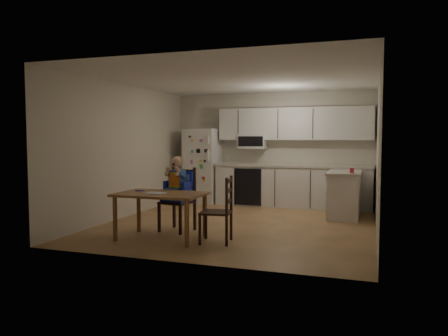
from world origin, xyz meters
TOP-DOWN VIEW (x-y plane):
  - room at (0.00, 0.48)m, footprint 4.52×5.01m
  - refrigerator at (-1.55, 2.15)m, footprint 0.72×0.70m
  - kitchen_run at (0.50, 2.24)m, footprint 3.37×0.62m
  - kitchen_island at (1.68, 1.28)m, footprint 0.61×1.17m
  - red_cup at (1.82, 0.92)m, footprint 0.08×0.08m
  - dining_table at (-0.79, -1.46)m, footprint 1.28×0.82m
  - napkin at (-0.83, -1.55)m, footprint 0.28×0.25m
  - toddler_spoon at (-1.20, -1.37)m, footprint 0.12×0.06m
  - chair_booster at (-0.78, -0.84)m, footprint 0.52×0.52m
  - chair_side at (0.16, -1.39)m, footprint 0.48×0.48m

SIDE VIEW (x-z plane):
  - kitchen_island at x=1.68m, z-range 0.00..0.87m
  - chair_side at x=0.16m, z-range 0.06..1.01m
  - dining_table at x=-0.79m, z-range 0.25..0.94m
  - napkin at x=-0.83m, z-range 0.69..0.70m
  - toddler_spoon at x=-1.20m, z-range 0.69..0.70m
  - chair_booster at x=-0.78m, z-range 0.12..1.33m
  - refrigerator at x=-1.55m, z-range 0.00..1.70m
  - kitchen_run at x=0.50m, z-range -0.20..1.95m
  - red_cup at x=1.82m, z-range 0.86..0.96m
  - room at x=0.00m, z-range -0.01..2.51m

